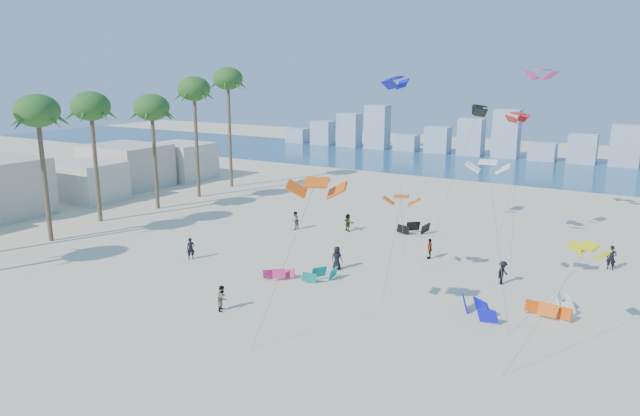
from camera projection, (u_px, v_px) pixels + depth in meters
The scene contains 10 objects.
ground at pixel (137, 330), 34.18m from camera, with size 220.00×220.00×0.00m, color beige.
ocean at pixel (481, 165), 94.32m from camera, with size 220.00×220.00×0.00m, color navy.
kitesurfer_near at pixel (191, 249), 46.81m from camera, with size 0.65×0.43×1.78m, color black.
kitesurfer_mid at pixel (222, 298), 36.81m from camera, with size 0.80×0.63×1.65m, color gray.
kitesurfers_far at pixel (399, 243), 48.39m from camera, with size 27.89×11.31×1.91m.
grounded_kites at pixel (430, 275), 42.04m from camera, with size 21.16×19.45×1.02m.
flying_kites at pixel (479, 119), 43.39m from camera, with size 26.97×35.67×15.51m.
palm_row at pixel (98, 103), 55.99m from camera, with size 7.20×44.80×15.36m.
beachfront_buildings at pixel (72, 178), 67.77m from camera, with size 11.50×43.00×6.00m.
distant_skyline at pixel (491, 139), 102.56m from camera, with size 85.00×3.00×8.40m.
Camera 1 is at (25.47, -21.60, 14.85)m, focal length 32.62 mm.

